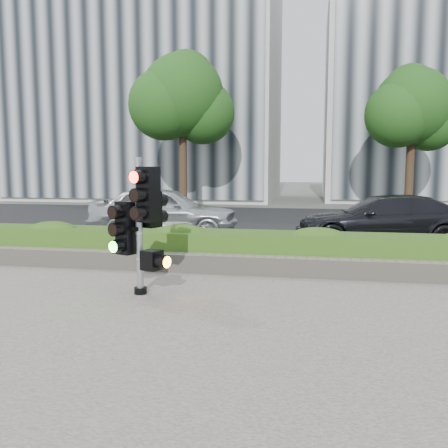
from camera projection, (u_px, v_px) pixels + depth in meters
The scene contains 12 objects.
ground at pixel (212, 304), 6.86m from camera, with size 120.00×120.00×0.00m, color #51514C.
sidewalk at pixel (156, 378), 4.42m from camera, with size 16.00×11.00×0.03m, color #9E9389.
road at pixel (273, 224), 16.61m from camera, with size 60.00×13.00×0.02m, color black.
curb at pixel (244, 259), 9.92m from camera, with size 60.00×0.25×0.12m, color gray.
stone_wall at pixel (234, 264), 8.69m from camera, with size 12.00×0.32×0.34m, color gray.
hedge at pixel (240, 249), 9.30m from camera, with size 12.00×1.00×0.68m, color #5C8F2C.
building_left at pixel (150, 80), 30.08m from camera, with size 16.00×9.00×15.00m, color #B7B7B2.
tree_left at pixel (182, 99), 21.31m from camera, with size 4.61×4.03×7.34m.
tree_right at pixel (412, 109), 20.48m from camera, with size 4.10×3.58×6.53m.
traffic_signal at pixel (142, 219), 7.19m from camera, with size 0.77×0.65×2.09m.
car_silver at pixel (164, 211), 13.58m from camera, with size 1.69×4.21×1.43m, color silver.
car_dark at pixel (383, 220), 11.95m from camera, with size 1.77×4.36×1.27m, color black.
Camera 1 is at (1.42, -6.52, 1.96)m, focal length 38.00 mm.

